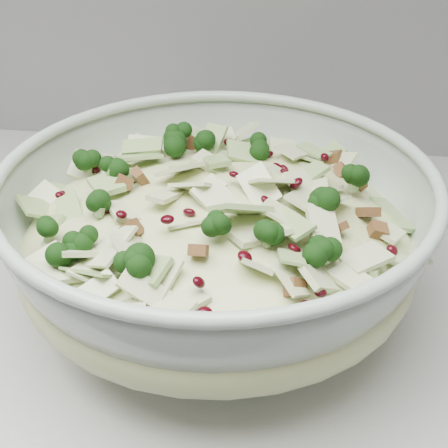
# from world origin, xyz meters

# --- Properties ---
(mixing_bowl) EXTENTS (0.45, 0.45, 0.15)m
(mixing_bowl) POSITION_xyz_m (-0.46, 1.60, 0.98)
(mixing_bowl) COLOR #A2B2A4
(mixing_bowl) RESTS_ON counter
(salad) EXTENTS (0.40, 0.40, 0.15)m
(salad) POSITION_xyz_m (-0.46, 1.60, 1.00)
(salad) COLOR beige
(salad) RESTS_ON mixing_bowl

